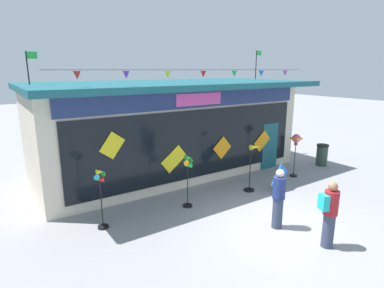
{
  "coord_description": "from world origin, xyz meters",
  "views": [
    {
      "loc": [
        -6.36,
        -5.15,
        4.24
      ],
      "look_at": [
        -0.72,
        3.23,
        1.82
      ],
      "focal_mm": 29.07,
      "sensor_mm": 36.0,
      "label": 1
    }
  ],
  "objects_px": {
    "trash_bin": "(322,155)",
    "display_kite_on_ground": "(279,178)",
    "wind_spinner_center_left": "(252,165)",
    "person_near_camera": "(329,213)",
    "wind_spinner_far_left": "(101,189)",
    "wind_spinner_center_right": "(296,143)",
    "wind_spinner_left": "(188,170)",
    "person_mid_plaza": "(278,198)",
    "kite_shop_building": "(168,126)"
  },
  "relations": [
    {
      "from": "wind_spinner_center_left",
      "to": "person_near_camera",
      "type": "height_order",
      "value": "same"
    },
    {
      "from": "trash_bin",
      "to": "wind_spinner_left",
      "type": "bearing_deg",
      "value": -177.68
    },
    {
      "from": "wind_spinner_center_left",
      "to": "display_kite_on_ground",
      "type": "distance_m",
      "value": 1.07
    },
    {
      "from": "wind_spinner_center_left",
      "to": "trash_bin",
      "type": "height_order",
      "value": "wind_spinner_center_left"
    },
    {
      "from": "wind_spinner_center_left",
      "to": "wind_spinner_far_left",
      "type": "bearing_deg",
      "value": 177.29
    },
    {
      "from": "kite_shop_building",
      "to": "wind_spinner_center_right",
      "type": "relative_size",
      "value": 6.24
    },
    {
      "from": "person_mid_plaza",
      "to": "kite_shop_building",
      "type": "bearing_deg",
      "value": 122.73
    },
    {
      "from": "wind_spinner_far_left",
      "to": "person_mid_plaza",
      "type": "bearing_deg",
      "value": -33.25
    },
    {
      "from": "kite_shop_building",
      "to": "trash_bin",
      "type": "bearing_deg",
      "value": -28.4
    },
    {
      "from": "wind_spinner_center_right",
      "to": "person_near_camera",
      "type": "distance_m",
      "value": 5.26
    },
    {
      "from": "person_mid_plaza",
      "to": "trash_bin",
      "type": "relative_size",
      "value": 1.73
    },
    {
      "from": "kite_shop_building",
      "to": "wind_spinner_far_left",
      "type": "relative_size",
      "value": 6.4
    },
    {
      "from": "wind_spinner_center_right",
      "to": "trash_bin",
      "type": "height_order",
      "value": "wind_spinner_center_right"
    },
    {
      "from": "kite_shop_building",
      "to": "wind_spinner_center_right",
      "type": "distance_m",
      "value": 5.22
    },
    {
      "from": "wind_spinner_left",
      "to": "wind_spinner_center_left",
      "type": "xyz_separation_m",
      "value": [
        2.66,
        -0.1,
        -0.27
      ]
    },
    {
      "from": "wind_spinner_far_left",
      "to": "person_mid_plaza",
      "type": "relative_size",
      "value": 1.02
    },
    {
      "from": "person_near_camera",
      "to": "person_mid_plaza",
      "type": "relative_size",
      "value": 1.0
    },
    {
      "from": "wind_spinner_left",
      "to": "wind_spinner_far_left",
      "type": "bearing_deg",
      "value": 176.73
    },
    {
      "from": "display_kite_on_ground",
      "to": "kite_shop_building",
      "type": "bearing_deg",
      "value": 115.63
    },
    {
      "from": "wind_spinner_far_left",
      "to": "wind_spinner_center_right",
      "type": "xyz_separation_m",
      "value": [
        7.83,
        -0.13,
        0.28
      ]
    },
    {
      "from": "wind_spinner_left",
      "to": "trash_bin",
      "type": "distance_m",
      "value": 7.47
    },
    {
      "from": "wind_spinner_left",
      "to": "person_near_camera",
      "type": "bearing_deg",
      "value": -67.56
    },
    {
      "from": "wind_spinner_left",
      "to": "person_mid_plaza",
      "type": "xyz_separation_m",
      "value": [
        1.3,
        -2.46,
        -0.38
      ]
    },
    {
      "from": "display_kite_on_ground",
      "to": "trash_bin",
      "type": "bearing_deg",
      "value": 14.1
    },
    {
      "from": "kite_shop_building",
      "to": "wind_spinner_left",
      "type": "xyz_separation_m",
      "value": [
        -1.36,
        -3.58,
        -0.68
      ]
    },
    {
      "from": "wind_spinner_center_left",
      "to": "person_mid_plaza",
      "type": "xyz_separation_m",
      "value": [
        -1.36,
        -2.36,
        -0.1
      ]
    },
    {
      "from": "wind_spinner_center_right",
      "to": "person_mid_plaza",
      "type": "bearing_deg",
      "value": -147.12
    },
    {
      "from": "wind_spinner_far_left",
      "to": "wind_spinner_center_right",
      "type": "height_order",
      "value": "wind_spinner_center_right"
    },
    {
      "from": "wind_spinner_center_right",
      "to": "display_kite_on_ground",
      "type": "relative_size",
      "value": 1.93
    },
    {
      "from": "wind_spinner_left",
      "to": "trash_bin",
      "type": "relative_size",
      "value": 1.77
    },
    {
      "from": "kite_shop_building",
      "to": "display_kite_on_ground",
      "type": "height_order",
      "value": "kite_shop_building"
    },
    {
      "from": "wind_spinner_far_left",
      "to": "display_kite_on_ground",
      "type": "distance_m",
      "value": 6.19
    },
    {
      "from": "kite_shop_building",
      "to": "wind_spinner_center_left",
      "type": "xyz_separation_m",
      "value": [
        1.3,
        -3.68,
        -0.96
      ]
    },
    {
      "from": "wind_spinner_center_left",
      "to": "person_near_camera",
      "type": "relative_size",
      "value": 1.0
    },
    {
      "from": "trash_bin",
      "to": "display_kite_on_ground",
      "type": "xyz_separation_m",
      "value": [
        -4.01,
        -1.01,
        0.0
      ]
    },
    {
      "from": "wind_spinner_far_left",
      "to": "trash_bin",
      "type": "bearing_deg",
      "value": 0.84
    },
    {
      "from": "wind_spinner_left",
      "to": "kite_shop_building",
      "type": "bearing_deg",
      "value": 69.23
    },
    {
      "from": "wind_spinner_left",
      "to": "display_kite_on_ground",
      "type": "bearing_deg",
      "value": -11.69
    },
    {
      "from": "trash_bin",
      "to": "wind_spinner_center_right",
      "type": "bearing_deg",
      "value": -173.08
    },
    {
      "from": "wind_spinner_center_left",
      "to": "person_near_camera",
      "type": "xyz_separation_m",
      "value": [
        -1.09,
        -3.69,
        -0.07
      ]
    },
    {
      "from": "kite_shop_building",
      "to": "wind_spinner_far_left",
      "type": "distance_m",
      "value": 5.35
    },
    {
      "from": "display_kite_on_ground",
      "to": "person_mid_plaza",
      "type": "bearing_deg",
      "value": -140.29
    },
    {
      "from": "wind_spinner_center_left",
      "to": "person_near_camera",
      "type": "bearing_deg",
      "value": -106.51
    },
    {
      "from": "person_near_camera",
      "to": "trash_bin",
      "type": "bearing_deg",
      "value": -31.03
    },
    {
      "from": "wind_spinner_far_left",
      "to": "wind_spinner_center_left",
      "type": "bearing_deg",
      "value": -2.71
    },
    {
      "from": "person_near_camera",
      "to": "person_mid_plaza",
      "type": "distance_m",
      "value": 1.36
    },
    {
      "from": "wind_spinner_far_left",
      "to": "wind_spinner_center_left",
      "type": "height_order",
      "value": "wind_spinner_far_left"
    },
    {
      "from": "wind_spinner_center_right",
      "to": "kite_shop_building",
      "type": "bearing_deg",
      "value": 136.8
    },
    {
      "from": "wind_spinner_left",
      "to": "wind_spinner_center_left",
      "type": "distance_m",
      "value": 2.68
    },
    {
      "from": "wind_spinner_center_right",
      "to": "person_mid_plaza",
      "type": "distance_m",
      "value": 4.61
    }
  ]
}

